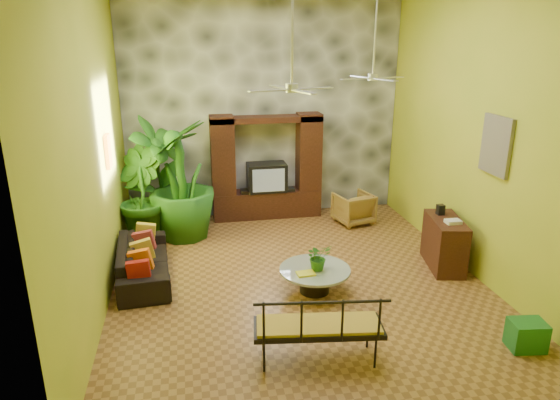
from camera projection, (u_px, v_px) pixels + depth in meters
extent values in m
plane|color=brown|center=(297.00, 279.00, 8.38)|extent=(7.00, 7.00, 0.00)
cube|color=#9DB228|center=(263.00, 103.00, 10.85)|extent=(6.00, 0.02, 5.00)
cube|color=#9DB228|center=(92.00, 139.00, 7.06)|extent=(0.02, 7.00, 5.00)
cube|color=#9DB228|center=(478.00, 126.00, 8.12)|extent=(0.02, 7.00, 5.00)
cube|color=#3C3F44|center=(264.00, 103.00, 10.80)|extent=(5.98, 0.10, 4.98)
cube|color=black|center=(267.00, 203.00, 11.21)|extent=(2.40, 0.50, 0.60)
cube|color=black|center=(223.00, 162.00, 10.73)|extent=(0.50, 0.48, 2.00)
cube|color=black|center=(309.00, 158.00, 11.06)|extent=(0.50, 0.48, 2.00)
cube|color=black|center=(266.00, 119.00, 10.61)|extent=(2.40, 0.48, 0.12)
cube|color=black|center=(267.00, 177.00, 11.00)|extent=(0.85, 0.52, 0.62)
cube|color=#8C99A8|center=(269.00, 180.00, 10.75)|extent=(0.70, 0.02, 0.50)
cylinder|color=silver|center=(292.00, 20.00, 6.68)|extent=(0.04, 0.04, 1.80)
cylinder|color=silver|center=(292.00, 88.00, 6.96)|extent=(0.18, 0.18, 0.12)
cube|color=silver|center=(314.00, 88.00, 7.12)|extent=(0.58, 0.26, 0.01)
cube|color=silver|center=(281.00, 87.00, 7.28)|extent=(0.26, 0.58, 0.01)
cube|color=silver|center=(268.00, 91.00, 6.82)|extent=(0.58, 0.26, 0.01)
cube|color=silver|center=(304.00, 92.00, 6.66)|extent=(0.26, 0.58, 0.01)
cylinder|color=silver|center=(376.00, 23.00, 8.49)|extent=(0.04, 0.04, 1.80)
cylinder|color=silver|center=(373.00, 77.00, 8.77)|extent=(0.18, 0.18, 0.12)
cube|color=silver|center=(389.00, 77.00, 8.93)|extent=(0.58, 0.26, 0.01)
cube|color=silver|center=(361.00, 77.00, 9.09)|extent=(0.26, 0.58, 0.01)
cube|color=silver|center=(356.00, 79.00, 8.63)|extent=(0.58, 0.26, 0.01)
cube|color=silver|center=(385.00, 80.00, 8.47)|extent=(0.26, 0.58, 0.01)
cube|color=yellow|center=(108.00, 151.00, 8.13)|extent=(0.06, 0.32, 0.55)
cube|color=#26628E|center=(496.00, 145.00, 7.62)|extent=(0.06, 0.70, 0.90)
imported|color=black|center=(144.00, 261.00, 8.36)|extent=(0.94, 2.11, 0.60)
imported|color=olive|center=(353.00, 208.00, 10.79)|extent=(0.88, 0.90, 0.68)
imported|color=#26671B|center=(159.00, 176.00, 10.01)|extent=(1.43, 1.53, 2.41)
imported|color=#215616|center=(139.00, 196.00, 9.62)|extent=(1.21, 1.30, 1.89)
imported|color=#205B18|center=(181.00, 181.00, 9.79)|extent=(1.67, 1.67, 2.37)
cylinder|color=black|center=(315.00, 281.00, 7.93)|extent=(0.48, 0.48, 0.36)
cylinder|color=#AAB6B1|center=(315.00, 270.00, 7.87)|extent=(1.13, 1.13, 0.04)
imported|color=#29661A|center=(318.00, 257.00, 7.78)|extent=(0.45, 0.42, 0.43)
cube|color=yellow|center=(306.00, 274.00, 7.67)|extent=(0.29, 0.21, 0.03)
cube|color=black|center=(318.00, 328.00, 6.19)|extent=(1.66, 0.74, 0.06)
cube|color=#AF8B2A|center=(318.00, 325.00, 6.17)|extent=(1.57, 0.68, 0.06)
cube|color=black|center=(325.00, 321.00, 5.83)|extent=(1.60, 0.25, 0.54)
cube|color=#3A2412|center=(444.00, 243.00, 8.72)|extent=(0.71, 1.19, 0.89)
cube|color=#1B672F|center=(527.00, 335.00, 6.48)|extent=(0.49, 0.39, 0.39)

